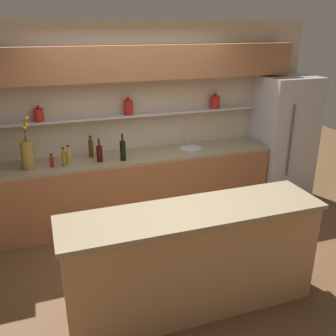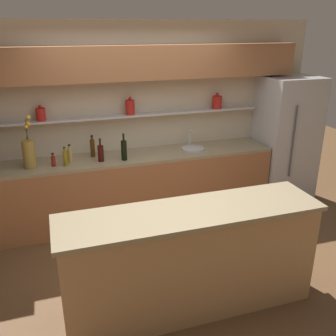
{
  "view_description": "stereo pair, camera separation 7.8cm",
  "coord_description": "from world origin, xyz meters",
  "px_view_note": "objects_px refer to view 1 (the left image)",
  "views": [
    {
      "loc": [
        -1.16,
        -3.31,
        2.52
      ],
      "look_at": [
        0.09,
        0.3,
        1.06
      ],
      "focal_mm": 40.0,
      "sensor_mm": 36.0,
      "label": 1
    },
    {
      "loc": [
        -1.09,
        -3.33,
        2.52
      ],
      "look_at": [
        0.09,
        0.3,
        1.06
      ],
      "focal_mm": 40.0,
      "sensor_mm": 36.0,
      "label": 2
    }
  ],
  "objects_px": {
    "bottle_wine_3": "(123,150)",
    "bottle_oil_5": "(64,159)",
    "bottle_spirit_1": "(91,148)",
    "flower_vase": "(27,154)",
    "bottle_wine_0": "(99,153)",
    "bottle_sauce_2": "(52,161)",
    "refrigerator": "(282,140)",
    "bottle_spirit_4": "(69,156)",
    "sink_fixture": "(191,147)"
  },
  "relations": [
    {
      "from": "bottle_spirit_1",
      "to": "flower_vase",
      "type": "bearing_deg",
      "value": -167.41
    },
    {
      "from": "bottle_spirit_4",
      "to": "bottle_spirit_1",
      "type": "bearing_deg",
      "value": 23.41
    },
    {
      "from": "bottle_wine_0",
      "to": "bottle_wine_3",
      "type": "distance_m",
      "value": 0.29
    },
    {
      "from": "refrigerator",
      "to": "bottle_sauce_2",
      "type": "xyz_separation_m",
      "value": [
        -3.31,
        -0.05,
        0.06
      ]
    },
    {
      "from": "flower_vase",
      "to": "bottle_wine_3",
      "type": "height_order",
      "value": "flower_vase"
    },
    {
      "from": "sink_fixture",
      "to": "bottle_oil_5",
      "type": "xyz_separation_m",
      "value": [
        -1.71,
        -0.13,
        0.07
      ]
    },
    {
      "from": "flower_vase",
      "to": "bottle_wine_3",
      "type": "distance_m",
      "value": 1.13
    },
    {
      "from": "bottle_sauce_2",
      "to": "sink_fixture",
      "type": "bearing_deg",
      "value": 2.99
    },
    {
      "from": "bottle_spirit_4",
      "to": "bottle_wine_3",
      "type": "bearing_deg",
      "value": -10.71
    },
    {
      "from": "refrigerator",
      "to": "bottle_wine_3",
      "type": "distance_m",
      "value": 2.45
    },
    {
      "from": "bottle_wine_3",
      "to": "bottle_oil_5",
      "type": "relative_size",
      "value": 1.45
    },
    {
      "from": "sink_fixture",
      "to": "bottle_spirit_4",
      "type": "distance_m",
      "value": 1.65
    },
    {
      "from": "refrigerator",
      "to": "sink_fixture",
      "type": "distance_m",
      "value": 1.46
    },
    {
      "from": "sink_fixture",
      "to": "bottle_spirit_1",
      "type": "relative_size",
      "value": 1.11
    },
    {
      "from": "bottle_spirit_1",
      "to": "bottle_wine_3",
      "type": "xyz_separation_m",
      "value": [
        0.36,
        -0.25,
        0.01
      ]
    },
    {
      "from": "bottle_wine_3",
      "to": "bottle_spirit_4",
      "type": "xyz_separation_m",
      "value": [
        -0.66,
        0.12,
        -0.04
      ]
    },
    {
      "from": "refrigerator",
      "to": "bottle_spirit_4",
      "type": "relative_size",
      "value": 8.1
    },
    {
      "from": "bottle_wine_0",
      "to": "bottle_spirit_4",
      "type": "relative_size",
      "value": 1.29
    },
    {
      "from": "flower_vase",
      "to": "bottle_spirit_1",
      "type": "bearing_deg",
      "value": 12.59
    },
    {
      "from": "bottle_wine_0",
      "to": "flower_vase",
      "type": "bearing_deg",
      "value": 177.76
    },
    {
      "from": "flower_vase",
      "to": "bottle_oil_5",
      "type": "distance_m",
      "value": 0.42
    },
    {
      "from": "sink_fixture",
      "to": "bottle_wine_3",
      "type": "xyz_separation_m",
      "value": [
        -0.99,
        -0.14,
        0.11
      ]
    },
    {
      "from": "bottle_wine_0",
      "to": "bottle_oil_5",
      "type": "height_order",
      "value": "bottle_wine_0"
    },
    {
      "from": "bottle_wine_0",
      "to": "bottle_oil_5",
      "type": "relative_size",
      "value": 1.25
    },
    {
      "from": "bottle_wine_0",
      "to": "bottle_spirit_4",
      "type": "xyz_separation_m",
      "value": [
        -0.37,
        0.08,
        -0.01
      ]
    },
    {
      "from": "bottle_wine_0",
      "to": "sink_fixture",
      "type": "bearing_deg",
      "value": 4.33
    },
    {
      "from": "bottle_wine_0",
      "to": "bottle_wine_3",
      "type": "relative_size",
      "value": 0.86
    },
    {
      "from": "flower_vase",
      "to": "sink_fixture",
      "type": "relative_size",
      "value": 2.0
    },
    {
      "from": "bottle_wine_0",
      "to": "bottle_spirit_1",
      "type": "distance_m",
      "value": 0.22
    },
    {
      "from": "sink_fixture",
      "to": "bottle_spirit_1",
      "type": "distance_m",
      "value": 1.36
    },
    {
      "from": "flower_vase",
      "to": "bottle_sauce_2",
      "type": "bearing_deg",
      "value": -7.1
    },
    {
      "from": "sink_fixture",
      "to": "bottle_oil_5",
      "type": "relative_size",
      "value": 1.33
    },
    {
      "from": "bottle_wine_0",
      "to": "bottle_spirit_1",
      "type": "height_order",
      "value": "bottle_wine_0"
    },
    {
      "from": "bottle_oil_5",
      "to": "bottle_spirit_1",
      "type": "bearing_deg",
      "value": 33.11
    },
    {
      "from": "bottle_spirit_1",
      "to": "bottle_sauce_2",
      "type": "distance_m",
      "value": 0.54
    },
    {
      "from": "bottle_spirit_4",
      "to": "bottle_sauce_2",
      "type": "bearing_deg",
      "value": -159.67
    },
    {
      "from": "flower_vase",
      "to": "bottle_oil_5",
      "type": "xyz_separation_m",
      "value": [
        0.41,
        -0.06,
        -0.09
      ]
    },
    {
      "from": "bottle_sauce_2",
      "to": "bottle_wine_3",
      "type": "relative_size",
      "value": 0.48
    },
    {
      "from": "bottle_wine_3",
      "to": "bottle_spirit_1",
      "type": "bearing_deg",
      "value": 145.16
    },
    {
      "from": "bottle_spirit_1",
      "to": "bottle_oil_5",
      "type": "distance_m",
      "value": 0.43
    },
    {
      "from": "bottle_spirit_4",
      "to": "bottle_wine_0",
      "type": "bearing_deg",
      "value": -11.64
    },
    {
      "from": "refrigerator",
      "to": "sink_fixture",
      "type": "xyz_separation_m",
      "value": [
        -1.46,
        0.05,
        0.01
      ]
    },
    {
      "from": "sink_fixture",
      "to": "bottle_spirit_4",
      "type": "relative_size",
      "value": 1.38
    },
    {
      "from": "bottle_wine_3",
      "to": "bottle_spirit_4",
      "type": "relative_size",
      "value": 1.51
    },
    {
      "from": "bottle_wine_3",
      "to": "bottle_spirit_4",
      "type": "height_order",
      "value": "bottle_wine_3"
    },
    {
      "from": "refrigerator",
      "to": "flower_vase",
      "type": "xyz_separation_m",
      "value": [
        -3.58,
        -0.02,
        0.18
      ]
    },
    {
      "from": "bottle_sauce_2",
      "to": "bottle_oil_5",
      "type": "bearing_deg",
      "value": -11.85
    },
    {
      "from": "bottle_oil_5",
      "to": "flower_vase",
      "type": "bearing_deg",
      "value": 171.22
    },
    {
      "from": "bottle_wine_0",
      "to": "refrigerator",
      "type": "bearing_deg",
      "value": 1.01
    },
    {
      "from": "flower_vase",
      "to": "bottle_spirit_1",
      "type": "xyz_separation_m",
      "value": [
        0.77,
        0.17,
        -0.07
      ]
    }
  ]
}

